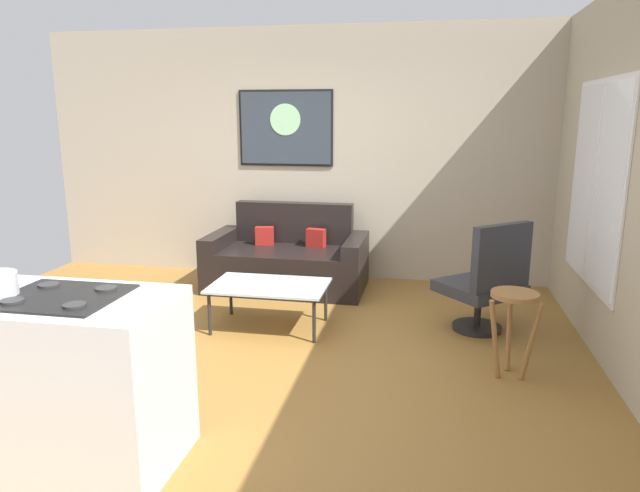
{
  "coord_description": "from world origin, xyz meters",
  "views": [
    {
      "loc": [
        1.28,
        -4.0,
        1.84
      ],
      "look_at": [
        0.34,
        0.9,
        0.7
      ],
      "focal_mm": 32.14,
      "sensor_mm": 36.0,
      "label": 1
    }
  ],
  "objects_px": {
    "coffee_table": "(269,288)",
    "bar_stool": "(514,311)",
    "wall_painting": "(286,128)",
    "armchair": "(487,281)",
    "couch": "(288,261)"
  },
  "relations": [
    {
      "from": "couch",
      "to": "bar_stool",
      "type": "relative_size",
      "value": 2.68
    },
    {
      "from": "coffee_table",
      "to": "wall_painting",
      "type": "height_order",
      "value": "wall_painting"
    },
    {
      "from": "coffee_table",
      "to": "bar_stool",
      "type": "bearing_deg",
      "value": -17.31
    },
    {
      "from": "couch",
      "to": "wall_painting",
      "type": "height_order",
      "value": "wall_painting"
    },
    {
      "from": "armchair",
      "to": "wall_painting",
      "type": "bearing_deg",
      "value": 144.5
    },
    {
      "from": "bar_stool",
      "to": "couch",
      "type": "bearing_deg",
      "value": 138.81
    },
    {
      "from": "wall_painting",
      "to": "armchair",
      "type": "bearing_deg",
      "value": -35.5
    },
    {
      "from": "coffee_table",
      "to": "wall_painting",
      "type": "relative_size",
      "value": 0.93
    },
    {
      "from": "coffee_table",
      "to": "bar_stool",
      "type": "distance_m",
      "value": 2.06
    },
    {
      "from": "armchair",
      "to": "coffee_table",
      "type": "bearing_deg",
      "value": -172.95
    },
    {
      "from": "bar_stool",
      "to": "wall_painting",
      "type": "height_order",
      "value": "wall_painting"
    },
    {
      "from": "armchair",
      "to": "bar_stool",
      "type": "relative_size",
      "value": 1.56
    },
    {
      "from": "coffee_table",
      "to": "bar_stool",
      "type": "height_order",
      "value": "bar_stool"
    },
    {
      "from": "coffee_table",
      "to": "armchair",
      "type": "xyz_separation_m",
      "value": [
        1.86,
        0.23,
        0.1
      ]
    },
    {
      "from": "bar_stool",
      "to": "wall_painting",
      "type": "relative_size",
      "value": 0.58
    }
  ]
}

